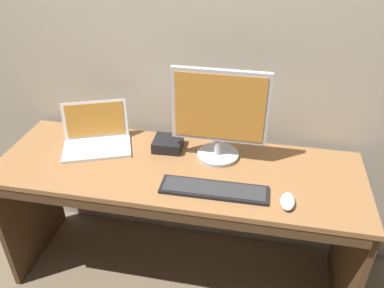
# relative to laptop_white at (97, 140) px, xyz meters

# --- Properties ---
(ground_plane) EXTENTS (14.00, 14.00, 0.00)m
(ground_plane) POSITION_rel_laptop_white_xyz_m (0.46, -0.10, -0.80)
(ground_plane) COLOR brown
(desk) EXTENTS (1.81, 0.61, 0.76)m
(desk) POSITION_rel_laptop_white_xyz_m (0.46, -0.11, -0.23)
(desk) COLOR olive
(desk) RESTS_ON ground
(laptop_white) EXTENTS (0.41, 0.35, 0.22)m
(laptop_white) POSITION_rel_laptop_white_xyz_m (0.00, 0.00, 0.00)
(laptop_white) COLOR white
(laptop_white) RESTS_ON desk
(external_monitor) EXTENTS (0.46, 0.21, 0.47)m
(external_monitor) POSITION_rel_laptop_white_xyz_m (0.64, 0.02, 0.20)
(external_monitor) COLOR #B7B7BC
(external_monitor) RESTS_ON desk
(wired_keyboard) EXTENTS (0.49, 0.13, 0.02)m
(wired_keyboard) POSITION_rel_laptop_white_xyz_m (0.66, -0.25, -0.03)
(wired_keyboard) COLOR black
(wired_keyboard) RESTS_ON desk
(computer_mouse) EXTENTS (0.07, 0.12, 0.04)m
(computer_mouse) POSITION_rel_laptop_white_xyz_m (0.99, -0.28, -0.02)
(computer_mouse) COLOR white
(computer_mouse) RESTS_ON desk
(external_drive_box) EXTENTS (0.15, 0.15, 0.06)m
(external_drive_box) POSITION_rel_laptop_white_xyz_m (0.37, 0.06, -0.01)
(external_drive_box) COLOR black
(external_drive_box) RESTS_ON desk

